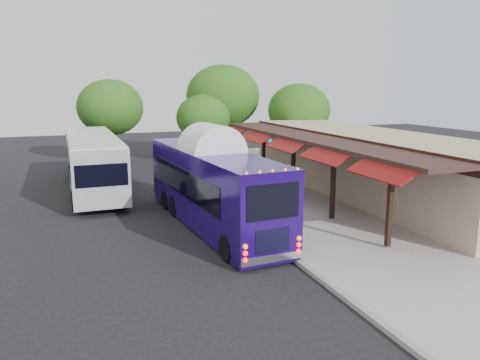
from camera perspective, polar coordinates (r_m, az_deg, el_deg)
name	(u,v)px	position (r m, az deg, el deg)	size (l,w,h in m)	color
ground	(255,231)	(20.16, 1.79, -6.28)	(90.00, 90.00, 0.00)	black
sidewalk	(313,199)	(25.71, 8.84, -2.33)	(10.00, 40.00, 0.15)	#9E9B93
curb	(226,207)	(23.76, -1.70, -3.34)	(0.20, 40.00, 0.16)	gray
station_shelter	(367,164)	(27.13, 15.23, 1.95)	(8.15, 20.00, 3.60)	tan
coach_bus	(212,183)	(20.51, -3.43, -0.40)	(3.24, 11.39, 3.60)	#1C0758
city_bus	(93,160)	(28.74, -17.50, 2.29)	(2.87, 12.32, 3.30)	#909398
ped_a	(269,207)	(19.95, 3.58, -3.31)	(0.67, 0.44, 1.83)	black
ped_b	(281,180)	(25.33, 5.02, -0.02)	(0.94, 0.73, 1.94)	black
ped_c	(286,203)	(20.71, 5.66, -2.86)	(1.04, 0.43, 1.78)	black
ped_d	(255,179)	(26.54, 1.79, 0.14)	(1.01, 0.58, 1.57)	black
sign_board	(332,197)	(23.04, 11.16, -2.07)	(0.12, 0.46, 1.01)	black
tree_left	(203,118)	(37.19, -4.50, 7.56)	(4.26, 4.26, 5.46)	#382314
tree_mid	(223,96)	(39.73, -2.09, 10.16)	(6.14, 6.14, 7.86)	#382314
tree_right	(299,110)	(37.76, 7.19, 8.43)	(4.93, 4.93, 6.31)	#382314
tree_far	(110,107)	(38.89, -15.52, 8.52)	(5.18, 5.18, 6.64)	#382314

